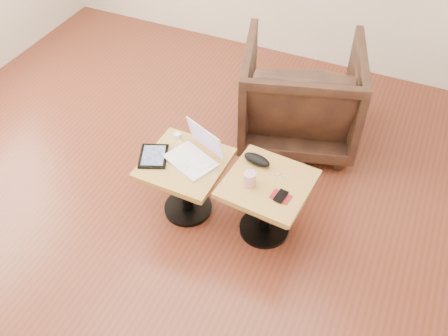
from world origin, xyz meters
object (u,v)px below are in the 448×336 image
at_px(laptop, 196,154).
at_px(striped_cup, 249,179).
at_px(side_table_left, 186,174).
at_px(side_table_right, 267,195).
at_px(armchair, 300,94).

height_order(laptop, striped_cup, laptop).
height_order(side_table_left, side_table_right, same).
relative_size(side_table_left, armchair, 0.59).
relative_size(side_table_left, side_table_right, 0.94).
xyz_separation_m(side_table_left, side_table_right, (0.53, 0.04, 0.00)).
distance_m(side_table_right, striped_cup, 0.20).
distance_m(side_table_left, armchair, 1.13).
bearing_deg(armchair, laptop, 53.44).
bearing_deg(side_table_right, laptop, -175.70).
relative_size(side_table_left, striped_cup, 5.37).
height_order(side_table_left, striped_cup, striped_cup).
xyz_separation_m(side_table_right, armchair, (-0.11, 1.00, 0.06)).
bearing_deg(laptop, striped_cup, 12.88).
distance_m(side_table_right, armchair, 1.01).
bearing_deg(side_table_right, armchair, 101.54).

